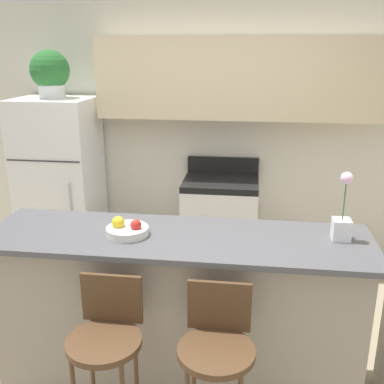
% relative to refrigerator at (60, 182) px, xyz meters
% --- Properties ---
extents(ground_plane, '(14.00, 14.00, 0.00)m').
position_rel_refrigerator_xyz_m(ground_plane, '(1.46, -1.65, -0.83)').
color(ground_plane, gray).
extents(wall_back, '(5.60, 0.38, 2.55)m').
position_rel_refrigerator_xyz_m(wall_back, '(1.59, 0.30, 0.69)').
color(wall_back, silver).
rests_on(wall_back, ground_plane).
extents(counter_bar, '(2.33, 0.67, 1.04)m').
position_rel_refrigerator_xyz_m(counter_bar, '(1.46, -1.65, -0.31)').
color(counter_bar, gray).
rests_on(counter_bar, ground_plane).
extents(refrigerator, '(0.74, 0.67, 1.67)m').
position_rel_refrigerator_xyz_m(refrigerator, '(0.00, 0.00, 0.00)').
color(refrigerator, white).
rests_on(refrigerator, ground_plane).
extents(stove_range, '(0.72, 0.60, 1.07)m').
position_rel_refrigerator_xyz_m(stove_range, '(1.61, 0.04, -0.37)').
color(stove_range, white).
rests_on(stove_range, ground_plane).
extents(bar_stool_left, '(0.39, 0.39, 0.97)m').
position_rel_refrigerator_xyz_m(bar_stool_left, '(1.17, -2.18, -0.18)').
color(bar_stool_left, '#4C331E').
rests_on(bar_stool_left, ground_plane).
extents(bar_stool_right, '(0.39, 0.39, 0.97)m').
position_rel_refrigerator_xyz_m(bar_stool_right, '(1.75, -2.18, -0.18)').
color(bar_stool_right, '#4C331E').
rests_on(bar_stool_right, ground_plane).
extents(potted_plant_on_fridge, '(0.37, 0.37, 0.44)m').
position_rel_refrigerator_xyz_m(potted_plant_on_fridge, '(-0.00, 0.00, 1.07)').
color(potted_plant_on_fridge, silver).
rests_on(potted_plant_on_fridge, refrigerator).
extents(orchid_vase, '(0.10, 0.10, 0.41)m').
position_rel_refrigerator_xyz_m(orchid_vase, '(2.43, -1.58, 0.34)').
color(orchid_vase, white).
rests_on(orchid_vase, counter_bar).
extents(fruit_bowl, '(0.25, 0.25, 0.11)m').
position_rel_refrigerator_xyz_m(fruit_bowl, '(1.16, -1.68, 0.24)').
color(fruit_bowl, silver).
rests_on(fruit_bowl, counter_bar).
extents(trash_bin, '(0.28, 0.28, 0.38)m').
position_rel_refrigerator_xyz_m(trash_bin, '(0.59, -0.22, -0.64)').
color(trash_bin, black).
rests_on(trash_bin, ground_plane).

